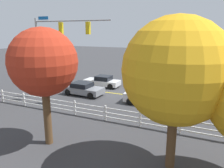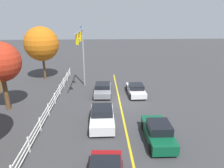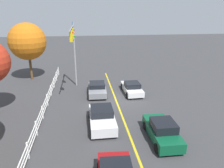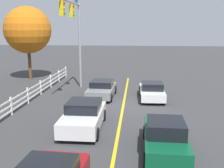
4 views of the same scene
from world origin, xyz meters
name	(u,v)px [view 2 (image 2 of 4)]	position (x,y,z in m)	size (l,w,h in m)	color
ground_plane	(119,101)	(0.00, 0.00, 0.00)	(120.00, 120.00, 0.00)	#38383A
lane_center_stripe	(123,119)	(-4.00, 0.00, 0.00)	(28.00, 0.16, 0.01)	gold
signal_assembly	(81,47)	(3.20, 4.12, 5.31)	(7.60, 0.37, 7.56)	gray
car_0	(136,89)	(1.67, -2.04, 0.61)	(4.14, 1.89, 1.29)	silver
car_1	(158,132)	(-7.38, -2.14, 0.71)	(4.23, 1.88, 1.53)	#0C4C2D
car_2	(102,117)	(-4.86, 1.88, 0.71)	(4.23, 2.00, 1.48)	silver
car_3	(103,89)	(1.90, 1.78, 0.63)	(4.00, 2.06, 1.27)	slate
white_rail_fence	(48,109)	(-3.00, 6.75, 0.60)	(26.10, 0.10, 1.15)	white
tree_2	(42,44)	(8.43, 10.07, 5.02)	(4.68, 4.68, 7.37)	brown
tree_3	(0,62)	(-1.46, 11.03, 4.67)	(3.67, 3.67, 6.54)	brown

